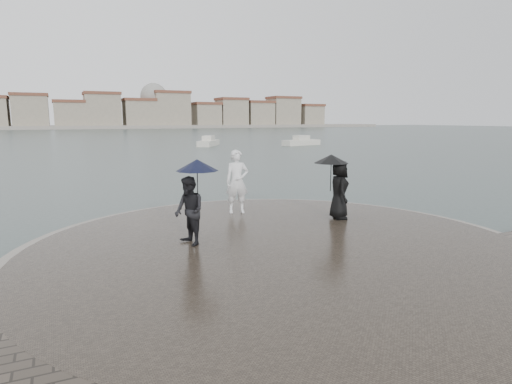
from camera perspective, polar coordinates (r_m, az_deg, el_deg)
name	(u,v)px	position (r m, az deg, el deg)	size (l,w,h in m)	color
ground	(376,320)	(7.76, 15.73, -16.16)	(400.00, 400.00, 0.00)	#2B3835
kerb_ring	(279,253)	(10.40, 3.05, -8.13)	(12.50, 12.50, 0.32)	gray
quay_tip	(279,252)	(10.39, 3.05, -8.02)	(11.90, 11.90, 0.36)	#2D261E
statue	(237,182)	(13.66, -2.54, 1.40)	(0.74, 0.48, 2.02)	white
visitor_left	(191,199)	(10.27, -8.63, -0.92)	(1.14, 1.06, 2.04)	black
visitor_right	(337,182)	(13.02, 10.78, 1.31)	(1.19, 1.13, 1.95)	black
far_skyline	(49,113)	(165.97, -25.83, 9.49)	(260.00, 20.00, 37.00)	gray
boats	(169,146)	(48.72, -11.52, 5.98)	(46.16, 16.27, 1.50)	beige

